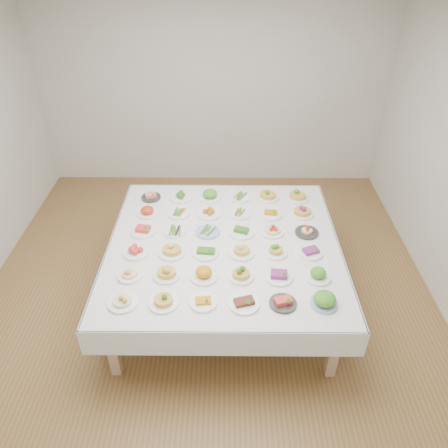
{
  "coord_description": "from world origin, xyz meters",
  "views": [
    {
      "loc": [
        0.21,
        -3.68,
        3.44
      ],
      "look_at": [
        0.18,
        -0.05,
        0.88
      ],
      "focal_mm": 35.0,
      "sensor_mm": 36.0,
      "label": 1
    }
  ],
  "objects_px": {
    "dish_0": "(122,298)",
    "dish_18": "(143,229)",
    "dish_35": "(298,193)",
    "display_table": "(224,248)"
  },
  "relations": [
    {
      "from": "display_table",
      "to": "dish_35",
      "type": "distance_m",
      "value": 1.21
    },
    {
      "from": "display_table",
      "to": "dish_35",
      "type": "xyz_separation_m",
      "value": [
        0.85,
        0.85,
        0.14
      ]
    },
    {
      "from": "dish_0",
      "to": "dish_18",
      "type": "relative_size",
      "value": 0.97
    },
    {
      "from": "dish_0",
      "to": "dish_35",
      "type": "bearing_deg",
      "value": 44.92
    },
    {
      "from": "display_table",
      "to": "dish_18",
      "type": "distance_m",
      "value": 0.87
    },
    {
      "from": "display_table",
      "to": "dish_0",
      "type": "relative_size",
      "value": 9.28
    },
    {
      "from": "dish_18",
      "to": "dish_0",
      "type": "bearing_deg",
      "value": -90.7
    },
    {
      "from": "dish_18",
      "to": "dish_35",
      "type": "xyz_separation_m",
      "value": [
        1.69,
        0.67,
        0.03
      ]
    },
    {
      "from": "dish_35",
      "to": "display_table",
      "type": "bearing_deg",
      "value": -135.03
    },
    {
      "from": "dish_0",
      "to": "dish_35",
      "type": "xyz_separation_m",
      "value": [
        1.7,
        1.7,
        0.0
      ]
    }
  ]
}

